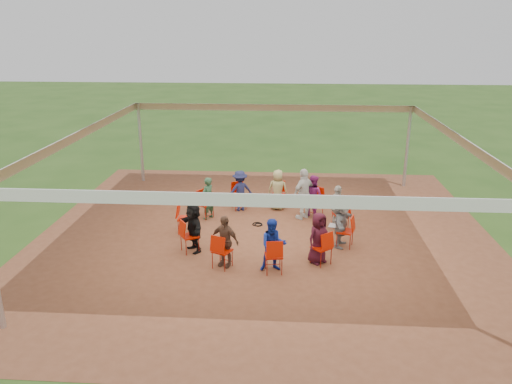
# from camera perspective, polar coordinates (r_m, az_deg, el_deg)

# --- Properties ---
(ground) EXTENTS (80.00, 80.00, 0.00)m
(ground) POSITION_cam_1_polar(r_m,az_deg,el_deg) (14.47, 1.01, -4.94)
(ground) COLOR #294A17
(ground) RESTS_ON ground
(dirt_patch) EXTENTS (13.00, 13.00, 0.00)m
(dirt_patch) POSITION_cam_1_polar(r_m,az_deg,el_deg) (14.47, 1.01, -4.91)
(dirt_patch) COLOR brown
(dirt_patch) RESTS_ON ground
(tent) EXTENTS (10.33, 10.33, 3.00)m
(tent) POSITION_cam_1_polar(r_m,az_deg,el_deg) (13.70, 1.07, 4.20)
(tent) COLOR #B2B2B7
(tent) RESTS_ON ground
(chair_0) EXTENTS (0.54, 0.53, 0.90)m
(chair_0) POSITION_cam_1_polar(r_m,az_deg,el_deg) (13.77, 10.14, -4.46)
(chair_0) COLOR #C11500
(chair_0) RESTS_ON ground
(chair_1) EXTENTS (0.54, 0.53, 0.90)m
(chair_1) POSITION_cam_1_polar(r_m,az_deg,el_deg) (14.97, 9.64, -2.53)
(chair_1) COLOR #C11500
(chair_1) RESTS_ON ground
(chair_2) EXTENTS (0.61, 0.61, 0.90)m
(chair_2) POSITION_cam_1_polar(r_m,az_deg,el_deg) (15.94, 6.76, -1.08)
(chair_2) COLOR #C11500
(chair_2) RESTS_ON ground
(chair_3) EXTENTS (0.48, 0.50, 0.90)m
(chair_3) POSITION_cam_1_polar(r_m,az_deg,el_deg) (16.43, 2.56, -0.36)
(chair_3) COLOR #C11500
(chair_3) RESTS_ON ground
(chair_4) EXTENTS (0.56, 0.57, 0.90)m
(chair_4) POSITION_cam_1_polar(r_m,az_deg,el_deg) (16.33, -1.97, -0.48)
(chair_4) COLOR #C11500
(chair_4) RESTS_ON ground
(chair_5) EXTENTS (0.60, 0.59, 0.90)m
(chair_5) POSITION_cam_1_polar(r_m,az_deg,el_deg) (15.66, -5.85, -1.40)
(chair_5) COLOR #C11500
(chair_5) RESTS_ON ground
(chair_6) EXTENTS (0.44, 0.42, 0.90)m
(chair_6) POSITION_cam_1_polar(r_m,az_deg,el_deg) (14.58, -8.07, -3.03)
(chair_6) COLOR #C11500
(chair_6) RESTS_ON ground
(chair_7) EXTENTS (0.60, 0.59, 0.90)m
(chair_7) POSITION_cam_1_polar(r_m,az_deg,el_deg) (13.38, -7.60, -5.02)
(chair_7) COLOR #C11500
(chair_7) RESTS_ON ground
(chair_8) EXTENTS (0.56, 0.57, 0.90)m
(chair_8) POSITION_cam_1_polar(r_m,az_deg,el_deg) (12.46, -3.89, -6.73)
(chair_8) COLOR #C11500
(chair_8) RESTS_ON ground
(chair_9) EXTENTS (0.48, 0.50, 0.90)m
(chair_9) POSITION_cam_1_polar(r_m,az_deg,el_deg) (12.20, 2.04, -7.28)
(chair_9) COLOR #C11500
(chair_9) RESTS_ON ground
(chair_10) EXTENTS (0.61, 0.61, 0.90)m
(chair_10) POSITION_cam_1_polar(r_m,az_deg,el_deg) (12.71, 7.48, -6.33)
(chair_10) COLOR #C11500
(chair_10) RESTS_ON ground
(person_seated_0) EXTENTS (0.79, 1.32, 1.34)m
(person_seated_0) POSITION_cam_1_polar(r_m,az_deg,el_deg) (13.71, 9.70, -3.53)
(person_seated_0) COLOR slate
(person_seated_0) RESTS_ON ground
(person_seated_1) EXTENTS (0.61, 0.87, 1.34)m
(person_seated_1) POSITION_cam_1_polar(r_m,az_deg,el_deg) (14.85, 9.25, -1.75)
(person_seated_1) COLOR #B4AEA1
(person_seated_1) RESTS_ON ground
(person_seated_2) EXTENTS (0.74, 0.71, 1.34)m
(person_seated_2) POSITION_cam_1_polar(r_m,az_deg,el_deg) (15.78, 6.52, -0.41)
(person_seated_2) COLOR #8A226E
(person_seated_2) RESTS_ON ground
(person_seated_3) EXTENTS (0.70, 0.45, 1.34)m
(person_seated_3) POSITION_cam_1_polar(r_m,az_deg,el_deg) (16.24, 2.50, 0.26)
(person_seated_3) COLOR tan
(person_seated_3) RESTS_ON ground
(person_seated_4) EXTENTS (0.96, 0.75, 1.34)m
(person_seated_4) POSITION_cam_1_polar(r_m,az_deg,el_deg) (16.15, -1.84, 0.15)
(person_seated_4) COLOR #191D41
(person_seated_4) RESTS_ON ground
(person_seated_5) EXTENTS (0.53, 0.58, 1.34)m
(person_seated_5) POSITION_cam_1_polar(r_m,az_deg,el_deg) (15.51, -5.55, -0.71)
(person_seated_5) COLOR #264D31
(person_seated_5) RESTS_ON ground
(person_seated_6) EXTENTS (1.06, 1.30, 1.34)m
(person_seated_6) POSITION_cam_1_polar(r_m,az_deg,el_deg) (13.34, -7.16, -4.04)
(person_seated_6) COLOR black
(person_seated_6) RESTS_ON ground
(person_seated_7) EXTENTS (0.88, 0.69, 1.34)m
(person_seated_7) POSITION_cam_1_polar(r_m,az_deg,el_deg) (12.46, -3.62, -5.59)
(person_seated_7) COLOR brown
(person_seated_7) RESTS_ON ground
(person_seated_8) EXTENTS (0.70, 0.46, 1.34)m
(person_seated_8) POSITION_cam_1_polar(r_m,az_deg,el_deg) (12.21, 1.99, -6.09)
(person_seated_8) COLOR navy
(person_seated_8) RESTS_ON ground
(person_seated_9) EXTENTS (0.73, 0.71, 1.34)m
(person_seated_9) POSITION_cam_1_polar(r_m,az_deg,el_deg) (12.70, 7.14, -5.23)
(person_seated_9) COLOR #380D1A
(person_seated_9) RESTS_ON ground
(standing_person) EXTENTS (1.01, 1.01, 1.61)m
(standing_person) POSITION_cam_1_polar(r_m,az_deg,el_deg) (15.48, 5.51, -0.21)
(standing_person) COLOR silver
(standing_person) RESTS_ON ground
(cable_coil) EXTENTS (0.38, 0.38, 0.03)m
(cable_coil) POSITION_cam_1_polar(r_m,az_deg,el_deg) (15.16, 0.20, -3.72)
(cable_coil) COLOR black
(cable_coil) RESTS_ON ground
(laptop) EXTENTS (0.32, 0.36, 0.21)m
(laptop) POSITION_cam_1_polar(r_m,az_deg,el_deg) (13.75, 9.01, -3.62)
(laptop) COLOR #B7B7BC
(laptop) RESTS_ON ground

